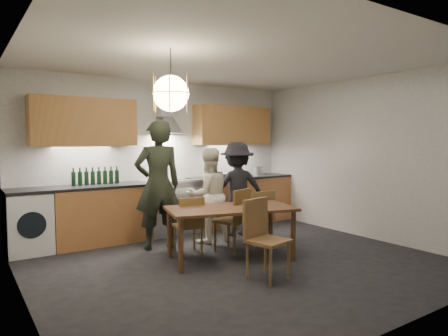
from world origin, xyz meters
TOP-DOWN VIEW (x-y plane):
  - ground at (0.00, 0.00)m, footprint 5.00×5.00m
  - room_shell at (0.00, 0.00)m, footprint 5.02×4.52m
  - counter_run at (0.02, 1.95)m, footprint 5.00×0.62m
  - range_stove at (0.00, 1.94)m, footprint 0.90×0.60m
  - wall_fixtures at (0.00, 2.07)m, footprint 4.30×0.54m
  - pendant_lamp at (-1.00, -0.10)m, footprint 0.43×0.43m
  - dining_table at (-0.02, 0.14)m, footprint 1.81×1.22m
  - chair_back_left at (-0.37, 0.63)m, footprint 0.42×0.42m
  - chair_back_mid at (0.25, 0.40)m, footprint 0.52×0.52m
  - chair_back_right at (0.79, 0.49)m, footprint 0.41×0.41m
  - chair_front at (-0.12, -0.64)m, footprint 0.49×0.49m
  - person_left at (-0.59, 1.17)m, footprint 0.74×0.54m
  - person_mid at (0.22, 1.08)m, footprint 0.77×0.64m
  - person_right at (0.84, 1.18)m, footprint 1.13×0.85m
  - mixing_bowl at (1.04, 1.95)m, footprint 0.34×0.34m
  - stock_pot at (1.92, 1.98)m, footprint 0.24×0.24m
  - wine_bottles at (-1.23, 2.03)m, footprint 0.73×0.06m

SIDE VIEW (x-z plane):
  - ground at x=0.00m, z-range 0.00..0.00m
  - range_stove at x=0.00m, z-range -0.02..0.90m
  - counter_run at x=0.02m, z-range 0.00..0.90m
  - chair_back_left at x=-0.37m, z-range 0.06..0.86m
  - chair_back_right at x=0.79m, z-range 0.06..0.88m
  - chair_back_mid at x=0.25m, z-range 0.07..0.96m
  - chair_front at x=-0.12m, z-range 0.07..0.97m
  - dining_table at x=-0.02m, z-range 0.27..0.97m
  - person_mid at x=0.22m, z-range 0.00..1.46m
  - person_right at x=0.84m, z-range 0.00..1.55m
  - person_left at x=-0.59m, z-range 0.00..1.87m
  - mixing_bowl at x=1.04m, z-range 0.90..0.98m
  - stock_pot at x=1.92m, z-range 0.90..1.06m
  - wine_bottles at x=-1.23m, z-range 0.90..1.17m
  - room_shell at x=0.00m, z-range 0.40..3.01m
  - wall_fixtures at x=0.00m, z-range 1.32..2.42m
  - pendant_lamp at x=-1.00m, z-range 1.75..2.45m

